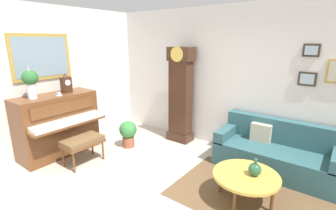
% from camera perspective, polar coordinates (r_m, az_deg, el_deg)
% --- Properties ---
extents(ground_plane, '(6.40, 6.00, 0.10)m').
position_cam_1_polar(ground_plane, '(3.73, -6.75, -21.49)').
color(ground_plane, '#B2A899').
extents(wall_left, '(0.13, 4.90, 2.80)m').
position_cam_1_polar(wall_left, '(5.23, -28.39, 4.94)').
color(wall_left, silver).
rests_on(wall_left, ground_plane).
extents(wall_back, '(5.30, 0.13, 2.80)m').
position_cam_1_polar(wall_back, '(5.05, 12.07, 6.02)').
color(wall_back, silver).
rests_on(wall_back, ground_plane).
extents(area_rug, '(2.10, 1.50, 0.01)m').
position_cam_1_polar(area_rug, '(3.92, 18.45, -19.31)').
color(area_rug, brown).
rests_on(area_rug, ground_plane).
extents(piano, '(0.87, 1.44, 1.17)m').
position_cam_1_polar(piano, '(5.15, -24.22, -4.11)').
color(piano, brown).
rests_on(piano, ground_plane).
extents(piano_bench, '(0.42, 0.70, 0.48)m').
position_cam_1_polar(piano_bench, '(4.64, -19.26, -8.15)').
color(piano_bench, brown).
rests_on(piano_bench, ground_plane).
extents(grandfather_clock, '(0.52, 0.34, 2.03)m').
position_cam_1_polar(grandfather_clock, '(5.22, 2.95, 1.73)').
color(grandfather_clock, '#3D2316').
rests_on(grandfather_clock, ground_plane).
extents(couch, '(1.90, 0.80, 0.84)m').
position_cam_1_polar(couch, '(4.58, 23.75, -10.16)').
color(couch, '#2D565B').
rests_on(couch, ground_plane).
extents(coffee_table, '(0.88, 0.88, 0.42)m').
position_cam_1_polar(coffee_table, '(3.58, 17.69, -15.55)').
color(coffee_table, gold).
rests_on(coffee_table, ground_plane).
extents(mantel_clock, '(0.13, 0.18, 0.38)m').
position_cam_1_polar(mantel_clock, '(5.09, -22.63, 4.58)').
color(mantel_clock, '#3D2316').
rests_on(mantel_clock, piano).
extents(flower_vase, '(0.26, 0.26, 0.58)m').
position_cam_1_polar(flower_vase, '(4.78, -29.38, 4.95)').
color(flower_vase, silver).
rests_on(flower_vase, piano).
extents(teacup, '(0.12, 0.12, 0.06)m').
position_cam_1_polar(teacup, '(4.89, -24.05, 2.29)').
color(teacup, '#ADC6D6').
rests_on(teacup, piano).
extents(green_jug, '(0.17, 0.17, 0.24)m').
position_cam_1_polar(green_jug, '(3.54, 19.56, -13.94)').
color(green_jug, '#234C33').
rests_on(green_jug, coffee_table).
extents(potted_plant, '(0.36, 0.36, 0.56)m').
position_cam_1_polar(potted_plant, '(5.13, -9.27, -6.22)').
color(potted_plant, '#935138').
rests_on(potted_plant, ground_plane).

